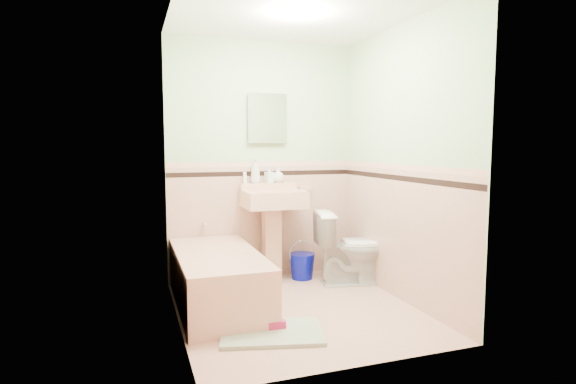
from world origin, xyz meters
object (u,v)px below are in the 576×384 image
object	(u,v)px
sink	(273,236)
shoe	(277,325)
soap_bottle_left	(255,171)
soap_bottle_right	(278,175)
soap_bottle_mid	(269,175)
bucket	(302,266)
medicine_cabinet	(267,118)
toilet	(352,247)
bathtub	(218,281)

from	to	relation	value
sink	shoe	distance (m)	1.38
soap_bottle_left	soap_bottle_right	world-z (taller)	soap_bottle_left
soap_bottle_mid	shoe	distance (m)	1.82
soap_bottle_left	soap_bottle_right	xyz separation A→B (m)	(0.25, 0.00, -0.05)
soap_bottle_mid	bucket	size ratio (longest dim) A/B	0.63
medicine_cabinet	soap_bottle_right	size ratio (longest dim) A/B	3.13
medicine_cabinet	toilet	xyz separation A→B (m)	(0.74, -0.53, -1.32)
soap_bottle_mid	toilet	xyz separation A→B (m)	(0.73, -0.50, -0.73)
sink	medicine_cabinet	distance (m)	1.24
soap_bottle_right	bucket	bearing A→B (deg)	-40.80
bucket	shoe	bearing A→B (deg)	-118.55
bathtub	bucket	distance (m)	1.13
bathtub	soap_bottle_right	xyz separation A→B (m)	(0.79, 0.71, 0.88)
toilet	bucket	xyz separation A→B (m)	(-0.42, 0.32, -0.24)
soap_bottle_left	bucket	xyz separation A→B (m)	(0.46, -0.18, -1.01)
sink	medicine_cabinet	size ratio (longest dim) A/B	1.91
bathtub	sink	distance (m)	0.90
medicine_cabinet	soap_bottle_mid	distance (m)	0.59
soap_bottle_mid	shoe	bearing A→B (deg)	-104.68
medicine_cabinet	soap_bottle_left	xyz separation A→B (m)	(-0.14, -0.03, -0.55)
soap_bottle_right	shoe	xyz separation A→B (m)	(-0.48, -1.44, -1.05)
sink	soap_bottle_left	size ratio (longest dim) A/B	3.76
soap_bottle_right	shoe	world-z (taller)	soap_bottle_right
bathtub	soap_bottle_mid	world-z (taller)	soap_bottle_mid
medicine_cabinet	toilet	distance (m)	1.61
toilet	soap_bottle_left	bearing A→B (deg)	71.46
bathtub	bucket	size ratio (longest dim) A/B	5.53
medicine_cabinet	shoe	size ratio (longest dim) A/B	3.73
soap_bottle_mid	toilet	bearing A→B (deg)	-34.47
soap_bottle_right	soap_bottle_left	bearing A→B (deg)	180.00
sink	soap_bottle_mid	distance (m)	0.65
soap_bottle_left	soap_bottle_right	bearing A→B (deg)	0.00
toilet	sink	bearing A→B (deg)	77.66
soap_bottle_left	bucket	distance (m)	1.13
medicine_cabinet	sink	bearing A→B (deg)	-90.00
sink	soap_bottle_right	world-z (taller)	soap_bottle_right
bathtub	toilet	distance (m)	1.45
medicine_cabinet	soap_bottle_right	distance (m)	0.61
bathtub	sink	bearing A→B (deg)	37.93
sink	soap_bottle_left	bearing A→B (deg)	127.83
soap_bottle_right	toilet	bearing A→B (deg)	-38.46
bathtub	bucket	xyz separation A→B (m)	(1.00, 0.53, -0.09)
medicine_cabinet	soap_bottle_left	bearing A→B (deg)	-167.89
soap_bottle_mid	shoe	world-z (taller)	soap_bottle_mid
bathtub	soap_bottle_mid	bearing A→B (deg)	45.76
bathtub	soap_bottle_mid	distance (m)	1.33
bathtub	soap_bottle_right	size ratio (longest dim) A/B	9.33
toilet	shoe	xyz separation A→B (m)	(-1.11, -0.94, -0.32)
toilet	medicine_cabinet	bearing A→B (deg)	65.47
soap_bottle_right	bucket	distance (m)	1.01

